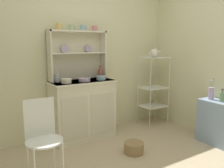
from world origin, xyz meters
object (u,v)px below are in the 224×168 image
hutch_cabinet (83,109)px  bakers_rack (153,83)px  floor_basket (134,148)px  porcelain_teapot (154,53)px  oil_bottle (222,97)px  bowl_mixing_large (66,81)px  jam_bottle (100,73)px  utensil_jar (57,78)px  cup_gold_0 (58,26)px  side_shelf_blue (217,122)px  hutch_shelf_unit (77,52)px  flower_vase (211,92)px  wire_chair (42,133)px

hutch_cabinet → bakers_rack: (1.29, -0.08, 0.28)m
floor_basket → porcelain_teapot: size_ratio=1.12×
floor_basket → oil_bottle: bearing=-19.7°
hutch_cabinet → bowl_mixing_large: bowl_mixing_large is taller
bakers_rack → jam_bottle: size_ratio=5.99×
bowl_mixing_large → utensil_jar: size_ratio=0.57×
cup_gold_0 → jam_bottle: (0.62, -0.04, -0.68)m
porcelain_teapot → bakers_rack: bearing=-0.0°
bakers_rack → hutch_cabinet: bearing=176.3°
side_shelf_blue → floor_basket: side_shelf_blue is taller
side_shelf_blue → porcelain_teapot: bearing=100.6°
hutch_shelf_unit → hutch_cabinet: bearing=-90.0°
hutch_shelf_unit → flower_vase: (1.49, -1.22, -0.56)m
utensil_jar → side_shelf_blue: bearing=-34.3°
wire_chair → hutch_shelf_unit: bearing=28.4°
hutch_cabinet → hutch_shelf_unit: 0.85m
hutch_shelf_unit → bowl_mixing_large: (-0.27, -0.24, -0.38)m
bakers_rack → flower_vase: (0.20, -0.97, -0.01)m
bakers_rack → jam_bottle: (-0.95, 0.17, 0.22)m
hutch_shelf_unit → porcelain_teapot: bearing=-10.8°
hutch_shelf_unit → porcelain_teapot: hutch_shelf_unit is taller
utensil_jar → oil_bottle: utensil_jar is taller
floor_basket → jam_bottle: size_ratio=1.31×
hutch_shelf_unit → cup_gold_0: size_ratio=9.38×
floor_basket → jam_bottle: 1.25m
porcelain_teapot → oil_bottle: bearing=-79.9°
hutch_shelf_unit → utensil_jar: (-0.34, -0.09, -0.36)m
bowl_mixing_large → oil_bottle: bearing=-33.1°
side_shelf_blue → bowl_mixing_large: size_ratio=4.38×
side_shelf_blue → porcelain_teapot: porcelain_teapot is taller
hutch_shelf_unit → bowl_mixing_large: size_ratio=6.21×
porcelain_teapot → oil_bottle: size_ratio=1.28×
floor_basket → flower_vase: 1.35m
hutch_shelf_unit → side_shelf_blue: bearing=-41.9°
bakers_rack → side_shelf_blue: (0.20, -1.09, -0.41)m
floor_basket → oil_bottle: 1.38m
porcelain_teapot → floor_basket: bearing=-143.0°
side_shelf_blue → wire_chair: 2.36m
hutch_shelf_unit → oil_bottle: 2.12m
hutch_cabinet → jam_bottle: 0.61m
side_shelf_blue → wire_chair: size_ratio=0.72×
hutch_shelf_unit → jam_bottle: 0.49m
hutch_shelf_unit → cup_gold_0: (-0.28, -0.04, 0.35)m
wire_chair → porcelain_teapot: size_ratio=3.72×
wire_chair → cup_gold_0: size_ratio=9.22×
hutch_shelf_unit → bakers_rack: 1.43m
bowl_mixing_large → bakers_rack: bearing=-0.4°
hutch_shelf_unit → oil_bottle: (1.49, -1.39, -0.59)m
hutch_shelf_unit → floor_basket: hutch_shelf_unit is taller
utensil_jar → porcelain_teapot: bearing=-5.6°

